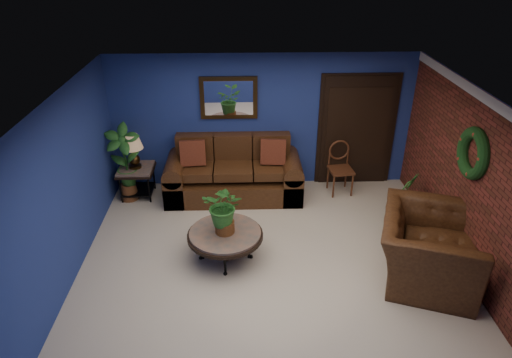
{
  "coord_description": "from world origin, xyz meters",
  "views": [
    {
      "loc": [
        -0.38,
        -5.35,
        4.24
      ],
      "look_at": [
        -0.18,
        0.55,
        1.1
      ],
      "focal_mm": 32.0,
      "sensor_mm": 36.0,
      "label": 1
    }
  ],
  "objects_px": {
    "sofa": "(234,176)",
    "table_lamp": "(133,147)",
    "coffee_table": "(225,235)",
    "end_table": "(136,174)",
    "side_chair": "(340,164)",
    "armchair": "(429,248)"
  },
  "relations": [
    {
      "from": "sofa",
      "to": "armchair",
      "type": "relative_size",
      "value": 1.66
    },
    {
      "from": "side_chair",
      "to": "armchair",
      "type": "distance_m",
      "value": 2.61
    },
    {
      "from": "armchair",
      "to": "coffee_table",
      "type": "bearing_deg",
      "value": 99.83
    },
    {
      "from": "sofa",
      "to": "coffee_table",
      "type": "xyz_separation_m",
      "value": [
        -0.11,
        -1.98,
        0.06
      ]
    },
    {
      "from": "side_chair",
      "to": "table_lamp",
      "type": "bearing_deg",
      "value": 173.96
    },
    {
      "from": "side_chair",
      "to": "sofa",
      "type": "bearing_deg",
      "value": 173.72
    },
    {
      "from": "end_table",
      "to": "coffee_table",
      "type": "bearing_deg",
      "value": -49.46
    },
    {
      "from": "side_chair",
      "to": "armchair",
      "type": "relative_size",
      "value": 0.66
    },
    {
      "from": "end_table",
      "to": "table_lamp",
      "type": "bearing_deg",
      "value": -90.0
    },
    {
      "from": "table_lamp",
      "to": "armchair",
      "type": "distance_m",
      "value": 5.1
    },
    {
      "from": "coffee_table",
      "to": "table_lamp",
      "type": "xyz_separation_m",
      "value": [
        -1.66,
        1.94,
        0.56
      ]
    },
    {
      "from": "sofa",
      "to": "side_chair",
      "type": "height_order",
      "value": "sofa"
    },
    {
      "from": "end_table",
      "to": "armchair",
      "type": "relative_size",
      "value": 0.43
    },
    {
      "from": "coffee_table",
      "to": "side_chair",
      "type": "height_order",
      "value": "side_chair"
    },
    {
      "from": "sofa",
      "to": "table_lamp",
      "type": "xyz_separation_m",
      "value": [
        -1.76,
        -0.04,
        0.61
      ]
    },
    {
      "from": "coffee_table",
      "to": "end_table",
      "type": "height_order",
      "value": "end_table"
    },
    {
      "from": "sofa",
      "to": "armchair",
      "type": "xyz_separation_m",
      "value": [
        2.69,
        -2.48,
        0.12
      ]
    },
    {
      "from": "end_table",
      "to": "armchair",
      "type": "xyz_separation_m",
      "value": [
        4.45,
        -2.44,
        0.04
      ]
    },
    {
      "from": "coffee_table",
      "to": "end_table",
      "type": "distance_m",
      "value": 2.55
    },
    {
      "from": "table_lamp",
      "to": "side_chair",
      "type": "relative_size",
      "value": 0.62
    },
    {
      "from": "sofa",
      "to": "table_lamp",
      "type": "bearing_deg",
      "value": -178.63
    },
    {
      "from": "table_lamp",
      "to": "sofa",
      "type": "bearing_deg",
      "value": 1.37
    }
  ]
}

